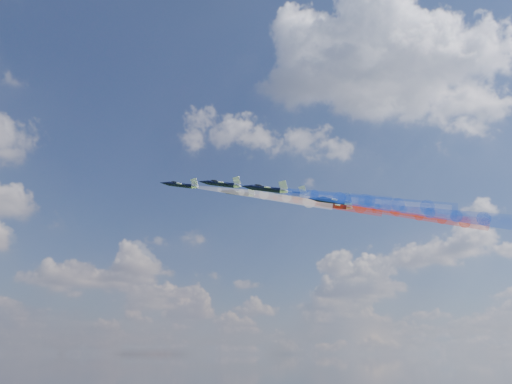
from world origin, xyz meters
TOP-DOWN VIEW (x-y plane):
  - jet_lead at (-14.10, -10.75)m, footprint 13.60×13.85m
  - trail_lead at (0.99, -26.29)m, footprint 26.44×27.67m
  - jet_inner_left at (-12.56, -27.44)m, footprint 13.60×13.85m
  - trail_inner_left at (2.53, -42.97)m, footprint 26.44×27.67m
  - jet_inner_right at (4.07, -10.82)m, footprint 13.60×13.85m
  - trail_inner_right at (19.15, -26.35)m, footprint 26.44×27.67m
  - jet_outer_left at (-11.03, -42.52)m, footprint 13.60×13.85m
  - trail_outer_left at (4.06, -58.05)m, footprint 26.44×27.67m
  - jet_center_third at (5.62, -30.13)m, footprint 13.60×13.85m
  - trail_center_third at (20.70, -45.66)m, footprint 26.44×27.67m
  - jet_outer_right at (21.81, -14.91)m, footprint 13.60×13.85m
  - trail_outer_right at (36.89, -30.44)m, footprint 26.44×27.67m
  - jet_rear_left at (6.82, -44.13)m, footprint 13.60×13.85m
  - trail_rear_left at (21.91, -59.66)m, footprint 26.44×27.67m
  - jet_rear_right at (22.76, -29.38)m, footprint 13.60×13.85m
  - trail_rear_right at (37.85, -44.91)m, footprint 26.44×27.67m

SIDE VIEW (x-z plane):
  - trail_rear_left at x=21.91m, z-range 124.78..134.56m
  - trail_outer_left at x=4.06m, z-range 124.89..134.67m
  - jet_rear_left at x=6.82m, z-range 130.11..136.37m
  - jet_outer_left at x=-11.03m, z-range 130.22..136.49m
  - trail_rear_right at x=37.85m, z-range 129.10..138.88m
  - trail_inner_left at x=2.53m, z-range 129.33..139.11m
  - trail_center_third at x=20.70m, z-range 129.66..139.44m
  - jet_rear_right at x=22.76m, z-range 134.44..140.70m
  - trail_lead at x=0.99m, z-range 132.76..142.54m
  - jet_inner_left at x=-12.56m, z-range 134.66..140.92m
  - jet_center_third at x=5.62m, z-range 134.99..141.25m
  - trail_inner_right at x=19.15m, z-range 133.69..143.47m
  - trail_outer_right at x=36.89m, z-range 134.35..144.13m
  - jet_lead at x=-14.10m, z-range 138.09..144.35m
  - jet_inner_right at x=4.07m, z-range 139.02..145.28m
  - jet_outer_right at x=21.81m, z-range 139.68..145.94m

